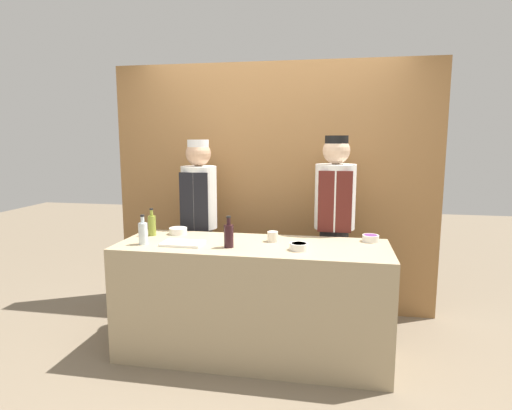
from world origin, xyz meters
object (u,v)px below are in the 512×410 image
Objects in this scene: bottle_clear at (143,233)px; cup_cream at (273,236)px; bottle_wine at (229,235)px; bottle_oil at (152,225)px; sauce_bowl_purple at (371,238)px; sauce_bowl_white at (178,231)px; sauce_bowl_orange at (299,246)px; chef_right at (334,225)px; chef_left at (200,222)px; cutting_board at (183,243)px.

bottle_clear is 2.74× the size of cup_cream.
bottle_oil is at bearing 159.85° from bottle_wine.
sauce_bowl_purple is 0.87× the size of sauce_bowl_white.
bottle_wine is (-0.52, -0.02, 0.06)m from sauce_bowl_orange.
cup_cream is at bearing -169.71° from sauce_bowl_purple.
chef_right reaches higher than cup_cream.
bottle_oil is at bearing -121.10° from chef_left.
chef_right is at bearing 70.35° from sauce_bowl_orange.
cutting_board is 0.70m from chef_left.
sauce_bowl_white is 0.63× the size of bottle_wine.
sauce_bowl_white is at bearing -101.70° from chef_left.
bottle_oil is at bearing 101.50° from bottle_clear.
sauce_bowl_orange is at bearing -44.87° from cup_cream.
sauce_bowl_white is at bearing 70.70° from bottle_clear.
bottle_clear is (-1.71, -0.41, 0.06)m from sauce_bowl_purple.
chef_right is (0.47, 0.47, 0.01)m from cup_cream.
bottle_clear is at bearing -166.64° from sauce_bowl_purple.
cup_cream reaches higher than sauce_bowl_purple.
bottle_oil is 0.97× the size of bottle_wine.
cup_cream is at bearing 19.10° from cutting_board.
bottle_oil reaches higher than cutting_board.
cutting_board is 0.45m from bottle_oil.
sauce_bowl_purple is at bearing 3.63° from bottle_oil.
sauce_bowl_purple is 0.08× the size of chef_right.
bottle_clear is 0.97× the size of bottle_wine.
sauce_bowl_white is 0.64m from bottle_wine.
cup_cream is at bearing -32.04° from chef_left.
chef_left is at bearing -180.00° from chef_right.
bottle_wine reaches higher than sauce_bowl_orange.
chef_right reaches higher than bottle_oil.
cup_cream is (0.66, 0.23, 0.03)m from cutting_board.
chef_right is (1.43, 0.74, -0.04)m from bottle_clear.
bottle_wine is at bearing -2.08° from cutting_board.
bottle_oil is (-1.77, -0.11, 0.06)m from sauce_bowl_purple.
chef_left is at bearing 167.57° from sauce_bowl_purple.
chef_left is (-0.09, 0.70, 0.03)m from cutting_board.
sauce_bowl_orange is 1.18m from bottle_clear.
sauce_bowl_white is 1.78× the size of cup_cream.
bottle_oil and bottle_clear have the same top height.
sauce_bowl_orange reaches higher than cutting_board.
sauce_bowl_white is 0.36m from chef_left.
sauce_bowl_purple is at bearing 14.48° from cutting_board.
sauce_bowl_purple is 1.54m from chef_left.
cutting_board is 0.31m from bottle_clear.
bottle_wine reaches higher than bottle_clear.
chef_left is (0.27, 0.44, -0.05)m from bottle_oil.
sauce_bowl_white is 0.38m from cutting_board.
bottle_clear is at bearing -177.54° from bottle_wine.
sauce_bowl_purple is 0.77m from cup_cream.
sauce_bowl_orange is 0.90× the size of sauce_bowl_white.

